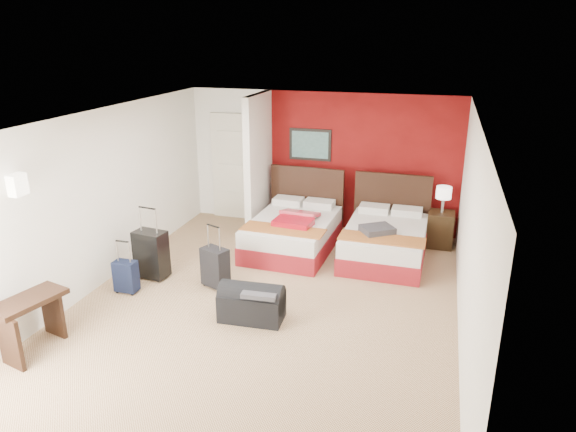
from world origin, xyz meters
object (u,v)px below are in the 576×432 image
at_px(bed_left, 292,234).
at_px(table_lamp, 443,200).
at_px(bed_right, 385,243).
at_px(nightstand, 440,229).
at_px(red_suitcase_open, 297,218).
at_px(suitcase_charcoal, 215,269).
at_px(desk, 32,324).
at_px(suitcase_navy, 126,278).
at_px(duffel_bag, 252,305).
at_px(suitcase_black, 151,256).

relative_size(bed_left, table_lamp, 4.10).
bearing_deg(bed_right, nightstand, 44.70).
relative_size(red_suitcase_open, suitcase_charcoal, 1.48).
bearing_deg(bed_left, desk, -116.55).
xyz_separation_m(bed_left, suitcase_charcoal, (-0.69, -1.63, 0.00)).
xyz_separation_m(bed_left, bed_right, (1.53, 0.06, -0.01)).
xyz_separation_m(table_lamp, suitcase_navy, (-4.21, -3.01, -0.61)).
height_order(suitcase_charcoal, suitcase_navy, suitcase_charcoal).
distance_m(duffel_bag, desk, 2.57).
height_order(nightstand, suitcase_charcoal, nightstand).
relative_size(bed_right, table_lamp, 3.99).
relative_size(suitcase_black, suitcase_navy, 1.59).
bearing_deg(suitcase_charcoal, suitcase_black, -159.82).
bearing_deg(suitcase_charcoal, red_suitcase_open, 84.12).
relative_size(red_suitcase_open, nightstand, 1.37).
distance_m(bed_right, desk, 5.20).
xyz_separation_m(suitcase_navy, duffel_bag, (1.95, -0.20, -0.02)).
distance_m(suitcase_charcoal, duffel_bag, 1.08).
distance_m(bed_right, nightstand, 1.17).
relative_size(bed_left, duffel_bag, 2.29).
distance_m(red_suitcase_open, duffel_bag, 2.28).
bearing_deg(table_lamp, bed_left, -159.88).
height_order(bed_left, desk, desk).
relative_size(duffel_bag, desk, 1.00).
height_order(suitcase_charcoal, desk, desk).
distance_m(nightstand, suitcase_charcoal, 3.96).
height_order(red_suitcase_open, duffel_bag, red_suitcase_open).
bearing_deg(bed_left, suitcase_black, -134.70).
distance_m(bed_left, suitcase_navy, 2.82).
relative_size(suitcase_charcoal, suitcase_navy, 1.28).
xyz_separation_m(bed_right, suitcase_charcoal, (-2.23, -1.69, 0.01)).
xyz_separation_m(table_lamp, duffel_bag, (-2.26, -3.22, -0.63)).
bearing_deg(bed_left, red_suitcase_open, -42.58).
bearing_deg(bed_right, suitcase_charcoal, -141.84).
distance_m(nightstand, suitcase_black, 4.80).
bearing_deg(suitcase_navy, desk, -97.88).
xyz_separation_m(bed_right, red_suitcase_open, (-1.43, -0.16, 0.34)).
relative_size(nightstand, suitcase_black, 0.86).
distance_m(bed_right, duffel_bag, 2.79).
height_order(bed_right, red_suitcase_open, red_suitcase_open).
relative_size(table_lamp, suitcase_navy, 1.02).
distance_m(suitcase_black, desk, 2.12).
bearing_deg(bed_right, red_suitcase_open, -172.67).
xyz_separation_m(suitcase_black, suitcase_navy, (-0.11, -0.53, -0.13)).
distance_m(table_lamp, suitcase_black, 4.82).
xyz_separation_m(duffel_bag, desk, (-2.17, -1.36, 0.13)).
height_order(bed_left, duffel_bag, bed_left).
relative_size(suitcase_charcoal, desk, 0.70).
bearing_deg(bed_right, bed_left, -176.80).
height_order(nightstand, table_lamp, table_lamp).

